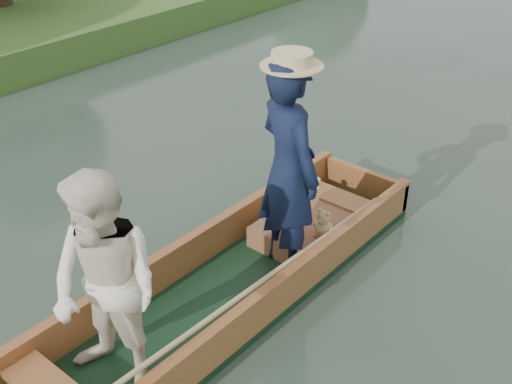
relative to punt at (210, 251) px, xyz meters
The scene contains 2 objects.
ground 0.74m from the punt, 134.03° to the left, with size 120.00×120.00×0.00m, color #283D30.
punt is the anchor object (origin of this frame).
Camera 1 is at (3.10, -3.11, 3.81)m, focal length 45.00 mm.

